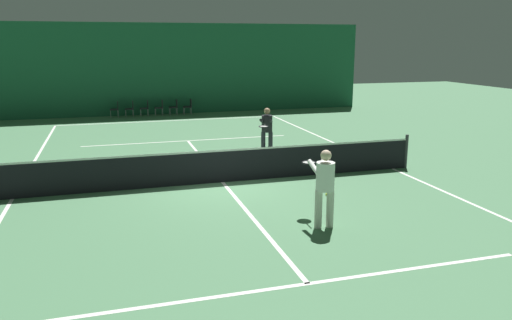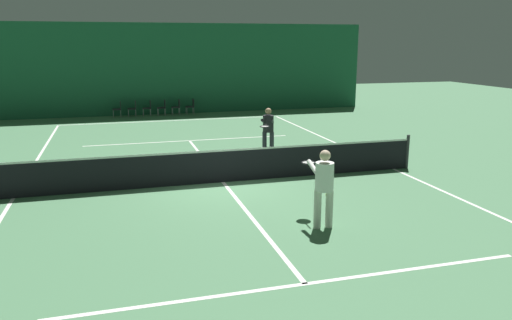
{
  "view_description": "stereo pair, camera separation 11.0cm",
  "coord_description": "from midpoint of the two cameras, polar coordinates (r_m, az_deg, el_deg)",
  "views": [
    {
      "loc": [
        -2.97,
        -13.41,
        3.91
      ],
      "look_at": [
        0.53,
        -1.59,
        0.98
      ],
      "focal_mm": 35.0,
      "sensor_mm": 36.0,
      "label": 1
    },
    {
      "loc": [
        -2.86,
        -13.45,
        3.91
      ],
      "look_at": [
        0.53,
        -1.59,
        0.98
      ],
      "focal_mm": 35.0,
      "sensor_mm": 36.0,
      "label": 2
    }
  ],
  "objects": [
    {
      "name": "courtside_chair_0",
      "position": [
        27.6,
        -15.87,
        5.73
      ],
      "size": [
        0.44,
        0.44,
        0.84
      ],
      "rotation": [
        0.0,
        0.0,
        -1.57
      ],
      "color": "#99999E",
      "rests_on": "ground"
    },
    {
      "name": "court_line_service_far",
      "position": [
        20.42,
        -7.96,
        2.2
      ],
      "size": [
        8.25,
        0.1,
        0.0
      ],
      "color": "white",
      "rests_on": "ground"
    },
    {
      "name": "backdrop_curtain",
      "position": [
        28.13,
        -10.66,
        10.17
      ],
      "size": [
        23.0,
        0.12,
        4.91
      ],
      "color": "#1E5B3D",
      "rests_on": "ground"
    },
    {
      "name": "tennis_net",
      "position": [
        14.16,
        -4.09,
        -0.57
      ],
      "size": [
        12.0,
        0.1,
        1.07
      ],
      "color": "black",
      "rests_on": "ground"
    },
    {
      "name": "tennis_ball",
      "position": [
        13.16,
        7.84,
        -3.91
      ],
      "size": [
        0.07,
        0.07,
        0.07
      ],
      "color": "#D1DB33",
      "rests_on": "ground"
    },
    {
      "name": "court_line_centre",
      "position": [
        14.29,
        -4.06,
        -2.55
      ],
      "size": [
        0.1,
        12.8,
        0.0
      ],
      "color": "white",
      "rests_on": "ground"
    },
    {
      "name": "court_line_sideline_left",
      "position": [
        14.22,
        -26.29,
        -4.01
      ],
      "size": [
        0.1,
        23.8,
        0.0
      ],
      "color": "white",
      "rests_on": "ground"
    },
    {
      "name": "court_line_baseline_far",
      "position": [
        25.8,
        -9.81,
        4.45
      ],
      "size": [
        11.0,
        0.1,
        0.0
      ],
      "color": "white",
      "rests_on": "ground"
    },
    {
      "name": "player_near",
      "position": [
        10.7,
        7.52,
        -2.56
      ],
      "size": [
        0.45,
        1.38,
        1.71
      ],
      "rotation": [
        0.0,
        0.0,
        1.53
      ],
      "color": "beige",
      "rests_on": "ground"
    },
    {
      "name": "courtside_chair_3",
      "position": [
        27.72,
        -11.02,
        6.02
      ],
      "size": [
        0.44,
        0.44,
        0.84
      ],
      "rotation": [
        0.0,
        0.0,
        -1.57
      ],
      "color": "#99999E",
      "rests_on": "ground"
    },
    {
      "name": "ground_plane",
      "position": [
        14.29,
        -4.06,
        -2.56
      ],
      "size": [
        60.0,
        60.0,
        0.0
      ],
      "primitive_type": "plane",
      "color": "#4C7F56"
    },
    {
      "name": "court_line_service_near",
      "position": [
        8.56,
        5.56,
        -13.89
      ],
      "size": [
        8.25,
        0.1,
        0.0
      ],
      "color": "white",
      "rests_on": "ground"
    },
    {
      "name": "courtside_chair_4",
      "position": [
        27.81,
        -9.41,
        6.11
      ],
      "size": [
        0.44,
        0.44,
        0.84
      ],
      "rotation": [
        0.0,
        0.0,
        -1.57
      ],
      "color": "#99999E",
      "rests_on": "ground"
    },
    {
      "name": "court_line_sideline_right",
      "position": [
        16.32,
        15.14,
        -0.96
      ],
      "size": [
        0.1,
        23.8,
        0.0
      ],
      "color": "white",
      "rests_on": "ground"
    },
    {
      "name": "player_far",
      "position": [
        17.57,
        1.06,
        3.71
      ],
      "size": [
        0.88,
        1.37,
        1.66
      ],
      "rotation": [
        0.0,
        0.0,
        -1.99
      ],
      "color": "#2D2D38",
      "rests_on": "ground"
    },
    {
      "name": "courtside_chair_1",
      "position": [
        27.62,
        -14.25,
        5.83
      ],
      "size": [
        0.44,
        0.44,
        0.84
      ],
      "rotation": [
        0.0,
        0.0,
        -1.57
      ],
      "color": "#99999E",
      "rests_on": "ground"
    },
    {
      "name": "courtside_chair_2",
      "position": [
        27.66,
        -12.63,
        5.93
      ],
      "size": [
        0.44,
        0.44,
        0.84
      ],
      "rotation": [
        0.0,
        0.0,
        -1.57
      ],
      "color": "#99999E",
      "rests_on": "ground"
    },
    {
      "name": "courtside_chair_5",
      "position": [
        27.91,
        -7.82,
        6.19
      ],
      "size": [
        0.44,
        0.44,
        0.84
      ],
      "rotation": [
        0.0,
        0.0,
        -1.57
      ],
      "color": "#99999E",
      "rests_on": "ground"
    }
  ]
}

